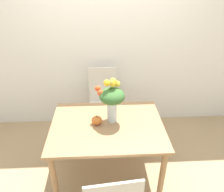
% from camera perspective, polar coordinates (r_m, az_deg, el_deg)
% --- Properties ---
extents(ground_plane, '(12.00, 12.00, 0.00)m').
position_cam_1_polar(ground_plane, '(2.86, -1.12, -19.13)').
color(ground_plane, tan).
extents(wall_back, '(8.00, 0.06, 2.70)m').
position_cam_1_polar(wall_back, '(3.12, -2.13, 14.78)').
color(wall_back, white).
rests_on(wall_back, ground_plane).
extents(dining_table, '(1.20, 0.91, 0.73)m').
position_cam_1_polar(dining_table, '(2.42, -1.27, -9.33)').
color(dining_table, '#9E754C').
rests_on(dining_table, ground_plane).
extents(flower_vase, '(0.31, 0.30, 0.50)m').
position_cam_1_polar(flower_vase, '(2.26, -0.08, -0.47)').
color(flower_vase, silver).
rests_on(flower_vase, dining_table).
extents(pumpkin, '(0.11, 0.11, 0.10)m').
position_cam_1_polar(pumpkin, '(2.35, -4.01, -6.33)').
color(pumpkin, orange).
rests_on(pumpkin, dining_table).
extents(dining_chair_near_window, '(0.43, 0.43, 1.00)m').
position_cam_1_polar(dining_chair_near_window, '(3.15, -2.22, -1.67)').
color(dining_chair_near_window, silver).
rests_on(dining_chair_near_window, ground_plane).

